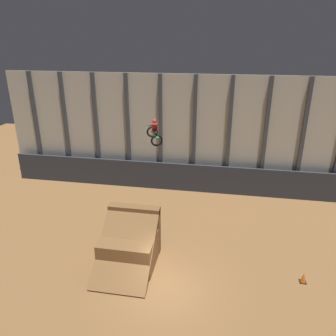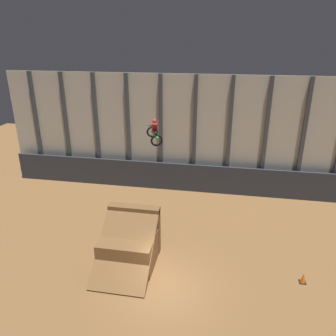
{
  "view_description": "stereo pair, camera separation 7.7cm",
  "coord_description": "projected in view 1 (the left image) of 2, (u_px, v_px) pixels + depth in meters",
  "views": [
    {
      "loc": [
        2.37,
        -13.06,
        12.08
      ],
      "look_at": [
        -1.09,
        6.37,
        4.15
      ],
      "focal_mm": 35.0,
      "sensor_mm": 36.0,
      "label": 1
    },
    {
      "loc": [
        2.44,
        -13.05,
        12.08
      ],
      "look_at": [
        -1.09,
        6.37,
        4.15
      ],
      "focal_mm": 35.0,
      "sensor_mm": 36.0,
      "label": 2
    }
  ],
  "objects": [
    {
      "name": "traffic_cone_near_ramp",
      "position": [
        303.0,
        278.0,
        17.25
      ],
      "size": [
        0.36,
        0.36,
        0.58
      ],
      "color": "black",
      "rests_on": "ground_plane"
    },
    {
      "name": "arena_back_wall",
      "position": [
        194.0,
        134.0,
        26.49
      ],
      "size": [
        32.0,
        0.4,
        9.49
      ],
      "color": "beige",
      "rests_on": "ground_plane"
    },
    {
      "name": "rider_bike_solo",
      "position": [
        155.0,
        133.0,
        19.82
      ],
      "size": [
        1.3,
        1.82,
        1.53
      ],
      "rotation": [
        0.11,
        0.0,
        0.41
      ],
      "color": "black"
    },
    {
      "name": "ground_plane",
      "position": [
        167.0,
        290.0,
        16.82
      ],
      "size": [
        60.0,
        60.0,
        0.0
      ],
      "primitive_type": "plane",
      "color": "olive"
    },
    {
      "name": "dirt_ramp",
      "position": [
        130.0,
        244.0,
        18.67
      ],
      "size": [
        3.05,
        4.19,
        3.12
      ],
      "color": "brown",
      "rests_on": "ground_plane"
    },
    {
      "name": "lower_barrier",
      "position": [
        192.0,
        178.0,
        27.17
      ],
      "size": [
        31.36,
        0.2,
        2.37
      ],
      "color": "#2D333D",
      "rests_on": "ground_plane"
    }
  ]
}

